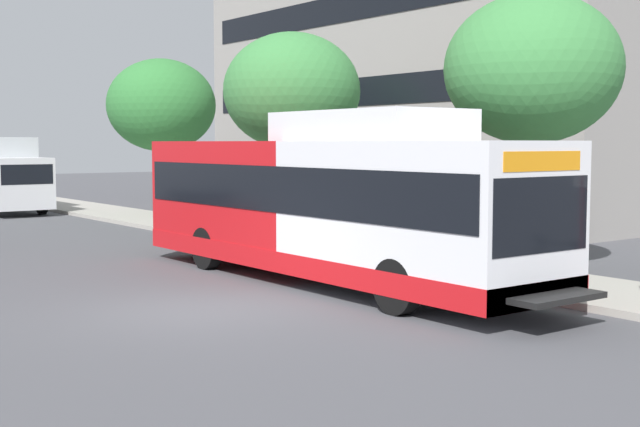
{
  "coord_description": "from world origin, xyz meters",
  "views": [
    {
      "loc": [
        -7.28,
        -13.49,
        3.02
      ],
      "look_at": [
        2.88,
        0.11,
        1.6
      ],
      "focal_mm": 47.79,
      "sensor_mm": 36.0,
      "label": 1
    }
  ],
  "objects": [
    {
      "name": "sidewalk_curb",
      "position": [
        7.0,
        6.0,
        0.07
      ],
      "size": [
        3.0,
        56.0,
        0.14
      ],
      "primitive_type": "cube",
      "color": "#A8A399",
      "rests_on": "ground"
    },
    {
      "name": "transit_bus",
      "position": [
        3.77,
        1.03,
        1.7
      ],
      "size": [
        2.58,
        12.25,
        3.65
      ],
      "color": "white",
      "rests_on": "ground"
    },
    {
      "name": "street_tree_near_stop",
      "position": [
        8.1,
        -0.89,
        4.66
      ],
      "size": [
        3.97,
        3.97,
        6.21
      ],
      "color": "#4C3823",
      "rests_on": "sidewalk_curb"
    },
    {
      "name": "box_truck_background",
      "position": [
        3.68,
        24.39,
        1.74
      ],
      "size": [
        2.32,
        7.01,
        3.25
      ],
      "color": "silver",
      "rests_on": "ground"
    },
    {
      "name": "street_tree_far_block",
      "position": [
        8.12,
        17.71,
        4.5
      ],
      "size": [
        4.33,
        4.33,
        6.21
      ],
      "color": "#4C3823",
      "rests_on": "sidewalk_curb"
    },
    {
      "name": "street_tree_mid_block",
      "position": [
        7.74,
        8.05,
        4.58
      ],
      "size": [
        4.2,
        4.2,
        6.24
      ],
      "color": "#4C3823",
      "rests_on": "sidewalk_curb"
    },
    {
      "name": "ground_plane",
      "position": [
        0.0,
        8.0,
        0.0
      ],
      "size": [
        120.0,
        120.0,
        0.0
      ],
      "primitive_type": "plane",
      "color": "#4C4C51"
    }
  ]
}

